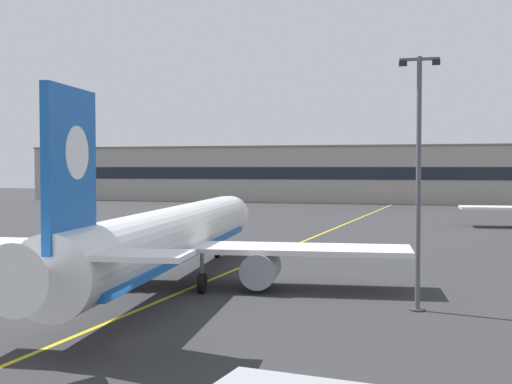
% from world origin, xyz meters
% --- Properties ---
extents(ground_plane, '(400.00, 400.00, 0.00)m').
position_xyz_m(ground_plane, '(0.00, 0.00, 0.00)').
color(ground_plane, '#2D2D30').
extents(taxiway_centreline, '(14.33, 179.48, 0.01)m').
position_xyz_m(taxiway_centreline, '(0.00, 30.00, 0.00)').
color(taxiway_centreline, yellow).
rests_on(taxiway_centreline, ground).
extents(airliner_foreground, '(32.31, 41.52, 11.65)m').
position_xyz_m(airliner_foreground, '(-2.69, 14.13, 3.37)').
color(airliner_foreground, white).
rests_on(airliner_foreground, ground).
extents(apron_lamp_post, '(2.24, 0.90, 14.31)m').
position_xyz_m(apron_lamp_post, '(13.60, 10.58, 7.47)').
color(apron_lamp_post, '#515156').
rests_on(apron_lamp_post, ground).
extents(safety_cone_by_nose_gear, '(0.44, 0.44, 0.55)m').
position_xyz_m(safety_cone_by_nose_gear, '(-1.03, 30.63, 0.26)').
color(safety_cone_by_nose_gear, orange).
rests_on(safety_cone_by_nose_gear, ground).
extents(terminal_building, '(151.43, 12.40, 13.16)m').
position_xyz_m(terminal_building, '(-6.32, 127.14, 6.59)').
color(terminal_building, '#9E998E').
rests_on(terminal_building, ground).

